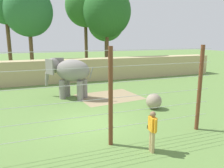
# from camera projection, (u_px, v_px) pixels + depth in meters

# --- Properties ---
(ground_plane) EXTENTS (120.00, 120.00, 0.00)m
(ground_plane) POSITION_uv_depth(u_px,v_px,m) (91.00, 124.00, 11.60)
(ground_plane) COLOR #5B7F3D
(dirt_patch) EXTENTS (4.89, 4.20, 0.01)m
(dirt_patch) POSITION_uv_depth(u_px,v_px,m) (109.00, 97.00, 16.91)
(dirt_patch) COLOR #937F5B
(dirt_patch) RESTS_ON ground
(embankment_wall) EXTENTS (36.00, 1.80, 2.28)m
(embankment_wall) POSITION_uv_depth(u_px,v_px,m) (59.00, 71.00, 22.29)
(embankment_wall) COLOR tan
(embankment_wall) RESTS_ON ground
(elephant) EXTENTS (3.48, 3.09, 2.94)m
(elephant) POSITION_uv_depth(u_px,v_px,m) (69.00, 72.00, 16.21)
(elephant) COLOR gray
(elephant) RESTS_ON ground
(enrichment_ball) EXTENTS (0.98, 0.98, 0.98)m
(enrichment_ball) POSITION_uv_depth(u_px,v_px,m) (154.00, 101.00, 13.95)
(enrichment_ball) COLOR gray
(enrichment_ball) RESTS_ON ground
(cable_fence) EXTENTS (10.36, 0.19, 4.10)m
(cable_fence) POSITION_uv_depth(u_px,v_px,m) (108.00, 97.00, 8.89)
(cable_fence) COLOR brown
(cable_fence) RESTS_ON ground
(zookeeper) EXTENTS (0.25, 0.59, 1.67)m
(zookeeper) POSITION_uv_depth(u_px,v_px,m) (152.00, 130.00, 8.56)
(zookeeper) COLOR tan
(zookeeper) RESTS_ON ground
(tree_far_left) EXTENTS (5.17, 5.17, 9.34)m
(tree_far_left) POSITION_uv_depth(u_px,v_px,m) (106.00, 22.00, 31.05)
(tree_far_left) COLOR brown
(tree_far_left) RESTS_ON ground
(tree_left_of_centre) EXTENTS (5.36, 5.36, 11.44)m
(tree_left_of_centre) POSITION_uv_depth(u_px,v_px,m) (85.00, 6.00, 29.69)
(tree_left_of_centre) COLOR brown
(tree_left_of_centre) RESTS_ON ground
(tree_behind_wall) EXTENTS (6.10, 6.10, 10.87)m
(tree_behind_wall) POSITION_uv_depth(u_px,v_px,m) (107.00, 12.00, 28.09)
(tree_behind_wall) COLOR brown
(tree_behind_wall) RESTS_ON ground
(tree_right_of_centre) EXTENTS (4.10, 4.10, 10.23)m
(tree_right_of_centre) POSITION_uv_depth(u_px,v_px,m) (6.00, 6.00, 25.64)
(tree_right_of_centre) COLOR brown
(tree_right_of_centre) RESTS_ON ground
(tree_far_right) EXTENTS (5.44, 5.44, 10.23)m
(tree_far_right) POSITION_uv_depth(u_px,v_px,m) (29.00, 12.00, 25.26)
(tree_far_right) COLOR brown
(tree_far_right) RESTS_ON ground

